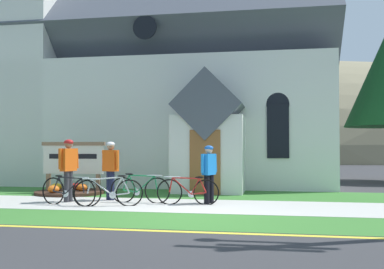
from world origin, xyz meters
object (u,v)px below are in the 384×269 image
object	(u,v)px
bicycle_silver	(188,191)
cyclist_in_yellow_jersey	(111,166)
bicycle_black	(140,189)
cyclist_in_orange_jersey	(209,170)
bicycle_blue	(68,191)
church_sign	(73,159)
cyclist_in_green_jersey	(68,165)
bicycle_white	(109,192)

from	to	relation	value
bicycle_silver	cyclist_in_yellow_jersey	size ratio (longest dim) A/B	0.99
bicycle_black	cyclist_in_orange_jersey	size ratio (longest dim) A/B	1.08
bicycle_blue	cyclist_in_orange_jersey	distance (m)	3.79
cyclist_in_yellow_jersey	bicycle_blue	bearing A→B (deg)	-118.97
church_sign	bicycle_black	distance (m)	3.72
bicycle_blue	bicycle_silver	xyz separation A→B (m)	(3.10, 0.66, -0.02)
church_sign	bicycle_blue	distance (m)	3.29
cyclist_in_green_jersey	bicycle_black	bearing A→B (deg)	5.38
bicycle_silver	cyclist_in_orange_jersey	size ratio (longest dim) A/B	1.06
church_sign	bicycle_blue	bearing A→B (deg)	-67.44
bicycle_black	cyclist_in_orange_jersey	bearing A→B (deg)	4.04
bicycle_white	bicycle_blue	xyz separation A→B (m)	(-1.14, 0.01, 0.01)
bicycle_black	cyclist_in_yellow_jersey	distance (m)	1.27
bicycle_silver	cyclist_in_green_jersey	world-z (taller)	cyclist_in_green_jersey
bicycle_silver	cyclist_in_orange_jersey	bearing A→B (deg)	29.68
cyclist_in_orange_jersey	church_sign	bearing A→B (deg)	157.63
bicycle_white	bicycle_black	bearing A→B (deg)	55.23
church_sign	bicycle_silver	distance (m)	4.96
cyclist_in_green_jersey	cyclist_in_orange_jersey	xyz separation A→B (m)	(3.92, 0.32, -0.13)
bicycle_silver	cyclist_in_green_jersey	size ratio (longest dim) A/B	0.96
bicycle_black	bicycle_blue	distance (m)	1.91
bicycle_black	cyclist_in_green_jersey	xyz separation A→B (m)	(-2.02, -0.19, 0.66)
bicycle_blue	cyclist_in_yellow_jersey	xyz separation A→B (m)	(0.70, 1.27, 0.62)
bicycle_white	bicycle_silver	bearing A→B (deg)	18.97
bicycle_blue	cyclist_in_green_jersey	world-z (taller)	cyclist_in_green_jersey
church_sign	bicycle_black	xyz separation A→B (m)	(2.95, -2.13, -0.75)
bicycle_blue	cyclist_in_yellow_jersey	size ratio (longest dim) A/B	1.01
bicycle_white	cyclist_in_green_jersey	size ratio (longest dim) A/B	0.98
bicycle_white	cyclist_in_green_jersey	distance (m)	1.71
bicycle_blue	cyclist_in_orange_jersey	size ratio (longest dim) A/B	1.08
cyclist_in_yellow_jersey	cyclist_in_orange_jersey	size ratio (longest dim) A/B	1.07
bicycle_white	cyclist_in_orange_jersey	size ratio (longest dim) A/B	1.09
bicycle_white	cyclist_in_yellow_jersey	xyz separation A→B (m)	(-0.43, 1.28, 0.63)
bicycle_black	cyclist_in_yellow_jersey	xyz separation A→B (m)	(-1.02, 0.44, 0.62)
church_sign	cyclist_in_orange_jersey	xyz separation A→B (m)	(4.86, -2.00, -0.21)
church_sign	cyclist_in_green_jersey	size ratio (longest dim) A/B	1.25
bicycle_white	bicycle_blue	size ratio (longest dim) A/B	1.01
church_sign	cyclist_in_yellow_jersey	bearing A→B (deg)	-41.14
bicycle_silver	cyclist_in_green_jersey	xyz separation A→B (m)	(-3.40, -0.03, 0.68)
bicycle_blue	bicycle_black	bearing A→B (deg)	25.68
cyclist_in_orange_jersey	bicycle_blue	bearing A→B (deg)	-165.15
cyclist_in_green_jersey	bicycle_blue	bearing A→B (deg)	-64.94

